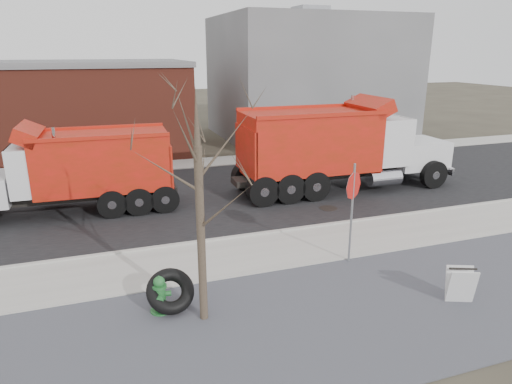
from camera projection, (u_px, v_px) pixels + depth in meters
name	position (u px, v px, depth m)	size (l,w,h in m)	color
ground	(289.00, 253.00, 13.70)	(120.00, 120.00, 0.00)	#383328
gravel_verge	(348.00, 313.00, 10.54)	(60.00, 5.00, 0.03)	slate
sidewalk	(286.00, 249.00, 13.92)	(60.00, 2.50, 0.06)	#9E9B93
curb	(271.00, 233.00, 15.09)	(60.00, 0.15, 0.11)	#9E9B93
road	(231.00, 193.00, 19.38)	(60.00, 9.40, 0.02)	black
far_sidewalk	(202.00, 163.00, 24.52)	(60.00, 2.00, 0.06)	#9E9B93
building_grey	(308.00, 78.00, 31.55)	(12.00, 10.00, 8.00)	slate
building_brick	(2.00, 110.00, 25.12)	(20.20, 8.20, 5.30)	maroon
bare_tree	(199.00, 179.00, 9.38)	(3.20, 3.20, 5.20)	#382D23
fire_hydrant	(160.00, 296.00, 10.50)	(0.52, 0.51, 0.92)	#2C7534
truck_tire	(170.00, 291.00, 10.57)	(1.17, 1.09, 0.99)	black
stop_sign	(353.00, 197.00, 12.56)	(0.69, 0.44, 2.91)	gray
sandwich_board	(461.00, 285.00, 10.88)	(0.75, 0.62, 0.89)	silver
dump_truck_red_a	(337.00, 145.00, 19.37)	(9.78, 2.79, 3.90)	black
dump_truck_red_b	(75.00, 168.00, 16.64)	(7.97, 2.53, 3.36)	black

